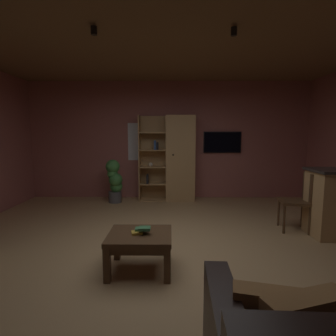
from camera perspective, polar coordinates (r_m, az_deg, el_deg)
floor at (r=3.48m, az=-0.06°, el=-18.47°), size 6.51×6.18×0.02m
wall_back at (r=6.26m, az=0.20°, el=5.95°), size 6.63×0.06×2.72m
ceiling at (r=3.37m, az=-0.06°, el=28.72°), size 6.51×6.18×0.02m
window_pane_back at (r=6.26m, az=-5.53°, el=5.69°), size 0.69×0.01×0.87m
bookshelf_cabinet at (r=6.01m, az=1.84°, el=2.02°), size 1.26×0.41×1.93m
coffee_table at (r=3.02m, az=-6.10°, el=-15.43°), size 0.69×0.58×0.42m
table_book_0 at (r=2.98m, az=-6.73°, el=-13.72°), size 0.14×0.12×0.03m
table_book_1 at (r=3.01m, az=-5.81°, el=-12.99°), size 0.14×0.10×0.02m
table_book_2 at (r=2.94m, az=-5.08°, el=-12.91°), size 0.13×0.11×0.03m
dining_chair at (r=4.60m, az=26.69°, el=-5.73°), size 0.48×0.48×0.92m
potted_floor_plant at (r=5.94m, az=-11.51°, el=-2.56°), size 0.36×0.35×0.96m
wall_mounted_tv at (r=6.31m, az=11.67°, el=5.48°), size 0.87×0.06×0.49m
track_light_spot_1 at (r=3.42m, az=-15.75°, el=26.71°), size 0.07×0.07×0.09m
track_light_spot_2 at (r=3.42m, az=14.09°, el=26.77°), size 0.07×0.07×0.09m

